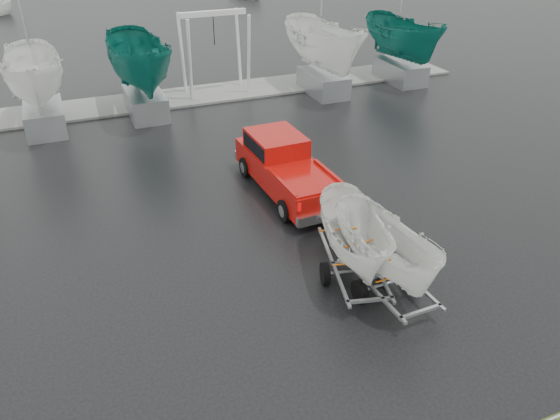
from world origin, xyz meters
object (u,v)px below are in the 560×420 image
(boat_hoist, at_px, (214,41))
(pickup_truck, at_px, (284,164))
(trailer_parked, at_px, (359,196))
(trailer_hitched, at_px, (391,207))

(boat_hoist, bearing_deg, pickup_truck, -94.45)
(pickup_truck, xyz_separation_m, trailer_parked, (-0.24, -5.40, 1.52))
(pickup_truck, xyz_separation_m, boat_hoist, (0.86, 11.06, 1.73))
(trailer_hitched, bearing_deg, trailer_parked, 117.92)
(pickup_truck, xyz_separation_m, trailer_hitched, (0.20, -6.17, 1.52))
(trailer_parked, relative_size, boat_hoist, 1.09)
(trailer_parked, xyz_separation_m, boat_hoist, (1.10, 16.46, 0.21))
(trailer_parked, bearing_deg, pickup_truck, 101.53)
(trailer_hitched, relative_size, trailer_parked, 1.00)
(trailer_hitched, xyz_separation_m, boat_hoist, (0.66, 17.24, 0.21))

